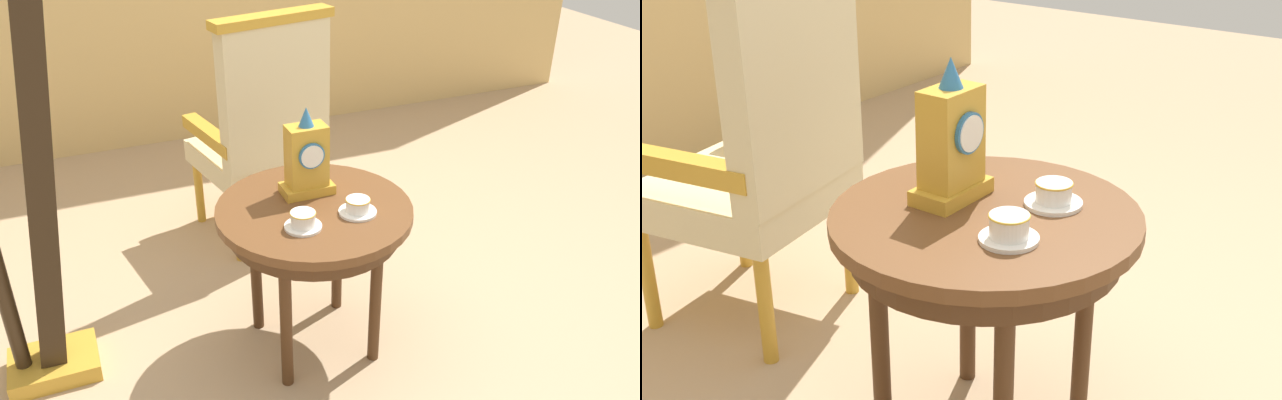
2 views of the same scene
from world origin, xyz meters
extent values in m
cylinder|color=brown|center=(0.00, -0.02, 0.60)|extent=(0.71, 0.71, 0.03)
cylinder|color=#482B16|center=(0.00, -0.02, 0.55)|extent=(0.62, 0.62, 0.07)
cylinder|color=#482B16|center=(0.17, 0.16, 0.29)|extent=(0.04, 0.04, 0.58)
cylinder|color=#482B16|center=(-0.18, 0.16, 0.29)|extent=(0.04, 0.04, 0.58)
cylinder|color=#482B16|center=(-0.18, -0.20, 0.29)|extent=(0.04, 0.04, 0.58)
cylinder|color=#482B16|center=(0.17, -0.20, 0.29)|extent=(0.04, 0.04, 0.58)
cylinder|color=white|center=(-0.09, -0.14, 0.62)|extent=(0.13, 0.13, 0.01)
cylinder|color=white|center=(-0.09, -0.14, 0.66)|extent=(0.08, 0.08, 0.05)
torus|color=gold|center=(-0.09, -0.14, 0.68)|extent=(0.09, 0.09, 0.00)
cylinder|color=white|center=(0.12, -0.12, 0.62)|extent=(0.13, 0.13, 0.01)
cylinder|color=white|center=(0.12, -0.12, 0.65)|extent=(0.08, 0.08, 0.05)
torus|color=gold|center=(0.12, -0.12, 0.67)|extent=(0.09, 0.09, 0.00)
cube|color=gold|center=(0.02, 0.09, 0.64)|extent=(0.19, 0.11, 0.04)
cube|color=gold|center=(0.02, 0.09, 0.77)|extent=(0.14, 0.09, 0.23)
cylinder|color=teal|center=(0.02, 0.04, 0.79)|extent=(0.10, 0.01, 0.10)
cylinder|color=white|center=(0.02, 0.03, 0.79)|extent=(0.08, 0.00, 0.08)
cone|color=teal|center=(0.02, 0.09, 0.92)|extent=(0.06, 0.06, 0.07)
cube|color=beige|center=(0.07, 0.92, 0.41)|extent=(0.61, 0.61, 0.11)
cube|color=beige|center=(0.11, 0.70, 0.78)|extent=(0.53, 0.19, 0.64)
cube|color=gold|center=(0.29, 0.96, 0.57)|extent=(0.16, 0.47, 0.06)
cube|color=gold|center=(-0.16, 0.87, 0.57)|extent=(0.16, 0.47, 0.06)
cylinder|color=gold|center=(0.24, 1.18, 0.18)|extent=(0.04, 0.04, 0.35)
cylinder|color=gold|center=(-0.19, 1.09, 0.18)|extent=(0.04, 0.04, 0.35)
cylinder|color=gold|center=(0.33, 0.75, 0.18)|extent=(0.04, 0.04, 0.35)
cylinder|color=gold|center=(-0.11, 0.66, 0.18)|extent=(0.04, 0.04, 0.35)
camera|label=1|loc=(-0.76, -1.92, 1.77)|focal=36.91mm
camera|label=2|loc=(-1.39, -0.98, 1.39)|focal=46.43mm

